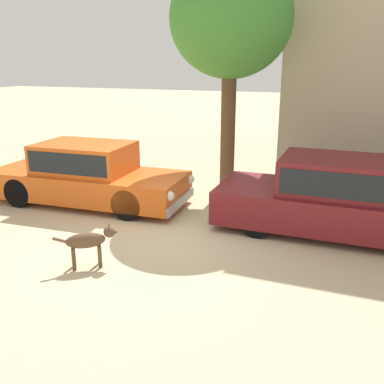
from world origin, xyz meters
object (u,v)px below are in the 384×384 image
object	(u,v)px
parked_sedan_second	(338,197)
stray_dog_spotted	(90,241)
acacia_tree_left	(231,20)
parked_sedan_nearest	(87,174)

from	to	relation	value
parked_sedan_second	stray_dog_spotted	size ratio (longest dim) A/B	5.50
acacia_tree_left	parked_sedan_second	bearing A→B (deg)	-31.55
parked_sedan_nearest	parked_sedan_second	bearing A→B (deg)	-1.04
parked_sedan_second	stray_dog_spotted	bearing A→B (deg)	-140.35
parked_sedan_nearest	acacia_tree_left	size ratio (longest dim) A/B	0.87
stray_dog_spotted	acacia_tree_left	distance (m)	5.93
stray_dog_spotted	parked_sedan_nearest	bearing A→B (deg)	88.34
acacia_tree_left	parked_sedan_nearest	bearing A→B (deg)	-146.51
parked_sedan_nearest	parked_sedan_second	xyz separation A→B (m)	(5.51, 0.20, 0.03)
stray_dog_spotted	acacia_tree_left	size ratio (longest dim) A/B	0.16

